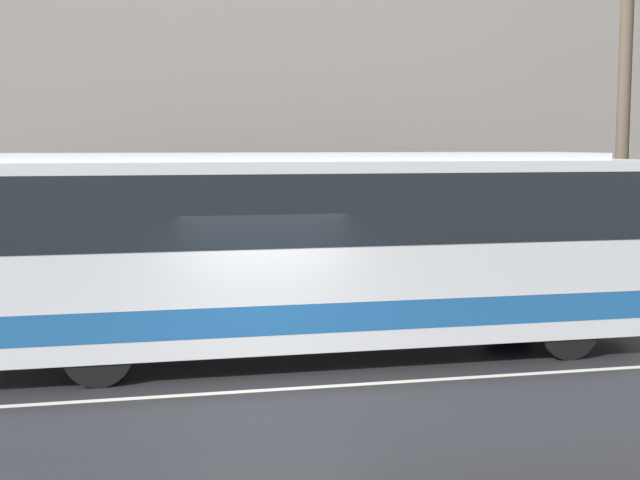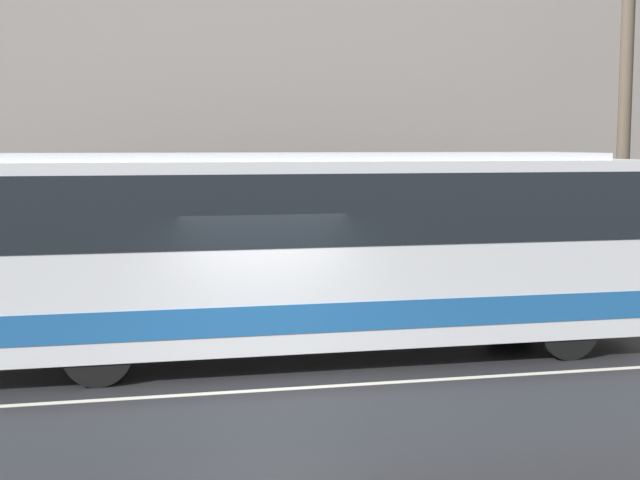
{
  "view_description": "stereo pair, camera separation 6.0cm",
  "coord_description": "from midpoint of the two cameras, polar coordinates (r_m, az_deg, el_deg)",
  "views": [
    {
      "loc": [
        -2.13,
        -12.42,
        3.55
      ],
      "look_at": [
        1.14,
        1.88,
        1.96
      ],
      "focal_mm": 50.0,
      "sensor_mm": 36.0,
      "label": 1
    },
    {
      "loc": [
        -2.07,
        -12.44,
        3.55
      ],
      "look_at": [
        1.14,
        1.88,
        1.96
      ],
      "focal_mm": 50.0,
      "sensor_mm": 36.0,
      "label": 2
    }
  ],
  "objects": [
    {
      "name": "utility_pole_near",
      "position": [
        19.9,
        18.97,
        6.96
      ],
      "size": [
        0.28,
        0.28,
        7.63
      ],
      "color": "brown",
      "rests_on": "sidewalk"
    },
    {
      "name": "building_facade",
      "position": [
        19.31,
        -6.47,
        11.71
      ],
      "size": [
        60.0,
        0.35,
        11.25
      ],
      "color": "gray",
      "rests_on": "ground_plane"
    },
    {
      "name": "transit_bus",
      "position": [
        14.72,
        -0.71,
        -0.2
      ],
      "size": [
        11.57,
        2.53,
        3.4
      ],
      "color": "silver",
      "rests_on": "ground_plane"
    },
    {
      "name": "lane_stripe",
      "position": [
        13.1,
        -2.98,
        -9.54
      ],
      "size": [
        54.0,
        0.14,
        0.01
      ],
      "color": "beige",
      "rests_on": "ground_plane"
    },
    {
      "name": "sidewalk",
      "position": [
        18.16,
        -5.79,
        -4.93
      ],
      "size": [
        60.0,
        2.53,
        0.12
      ],
      "color": "#A09E99",
      "rests_on": "ground_plane"
    },
    {
      "name": "pedestrian_waiting",
      "position": [
        17.67,
        -14.37,
        -2.58
      ],
      "size": [
        0.36,
        0.36,
        1.71
      ],
      "color": "#1E5933",
      "rests_on": "sidewalk"
    },
    {
      "name": "ground_plane",
      "position": [
        13.1,
        -2.98,
        -9.56
      ],
      "size": [
        60.0,
        60.0,
        0.0
      ],
      "primitive_type": "plane",
      "color": "#262628"
    }
  ]
}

